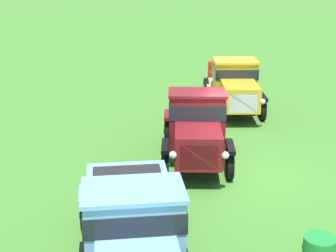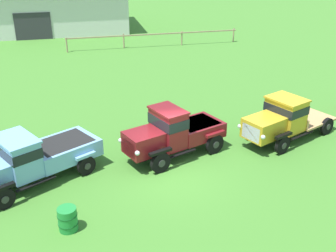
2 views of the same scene
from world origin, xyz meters
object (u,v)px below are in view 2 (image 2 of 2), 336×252
vintage_truck_midrow_center (282,119)px  vintage_truck_second_in_line (173,132)px  oil_drum_beside_row (68,219)px  vintage_truck_foreground_near (30,158)px

vintage_truck_midrow_center → vintage_truck_second_in_line: bearing=-177.0°
vintage_truck_midrow_center → oil_drum_beside_row: vintage_truck_midrow_center is taller
vintage_truck_midrow_center → oil_drum_beside_row: 10.77m
vintage_truck_foreground_near → vintage_truck_midrow_center: (11.11, 1.08, 0.06)m
vintage_truck_foreground_near → vintage_truck_second_in_line: bearing=7.8°
vintage_truck_foreground_near → vintage_truck_second_in_line: (5.87, 0.81, 0.09)m
vintage_truck_second_in_line → vintage_truck_midrow_center: (5.24, 0.27, -0.02)m
oil_drum_beside_row → vintage_truck_midrow_center: bearing=24.4°
vintage_truck_foreground_near → vintage_truck_midrow_center: vintage_truck_midrow_center is taller
vintage_truck_second_in_line → oil_drum_beside_row: size_ratio=5.90×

